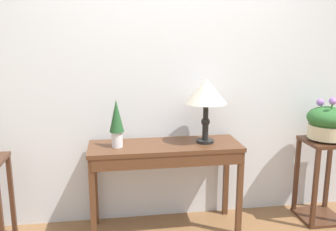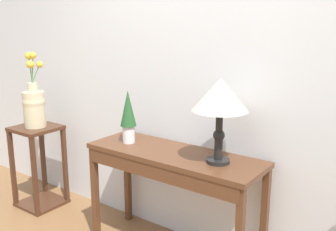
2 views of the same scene
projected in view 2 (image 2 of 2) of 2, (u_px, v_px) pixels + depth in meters
back_wall_with_art at (210, 61)px, 2.76m from camera, size 9.00×0.10×2.80m
console_table at (172, 168)px, 2.72m from camera, size 1.28×0.44×0.79m
table_lamp at (220, 98)px, 2.42m from camera, size 0.35×0.35×0.55m
potted_plant_on_console at (128, 114)px, 2.88m from camera, size 0.12×0.12×0.40m
pedestal_stand_left at (39, 166)px, 3.59m from camera, size 0.37×0.37×0.75m
flower_vase_tall_left at (34, 103)px, 3.45m from camera, size 0.20×0.20×0.66m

